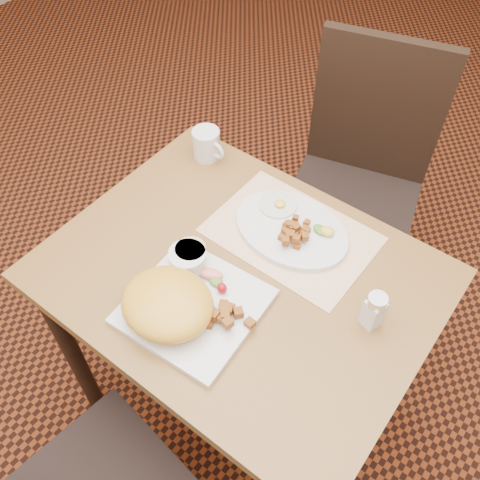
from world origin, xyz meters
name	(u,v)px	position (x,y,z in m)	size (l,w,h in m)	color
ground	(240,400)	(0.00, 0.00, 0.00)	(8.00, 8.00, 0.00)	black
table	(240,298)	(0.00, 0.00, 0.64)	(0.90, 0.70, 0.75)	olive
chair_far	(360,172)	(-0.02, 0.70, 0.54)	(0.52, 0.53, 0.97)	black
placemat	(291,234)	(0.03, 0.17, 0.75)	(0.40, 0.28, 0.00)	white
plate_square	(194,307)	(-0.02, -0.14, 0.76)	(0.28, 0.28, 0.02)	silver
plate_oval	(291,229)	(0.03, 0.18, 0.76)	(0.30, 0.23, 0.02)	silver
hollandaise_mound	(167,303)	(-0.05, -0.19, 0.80)	(0.21, 0.19, 0.08)	gold
ramekin	(188,259)	(-0.10, -0.07, 0.79)	(0.09, 0.10, 0.05)	silver
garnish_sq	(214,279)	(-0.02, -0.07, 0.78)	(0.10, 0.06, 0.03)	#387223
fried_egg	(278,204)	(-0.04, 0.22, 0.77)	(0.10, 0.10, 0.02)	white
garnish_ov	(324,231)	(0.10, 0.21, 0.78)	(0.06, 0.04, 0.02)	#387223
salt_shaker	(374,310)	(0.31, 0.06, 0.80)	(0.05, 0.05, 0.10)	white
coffee_mug	(207,144)	(-0.32, 0.27, 0.79)	(0.11, 0.08, 0.09)	silver
home_fries_sq	(226,315)	(0.06, -0.13, 0.78)	(0.10, 0.08, 0.04)	#9A5218
home_fries_ov	(294,231)	(0.04, 0.16, 0.78)	(0.08, 0.12, 0.03)	#9A5218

